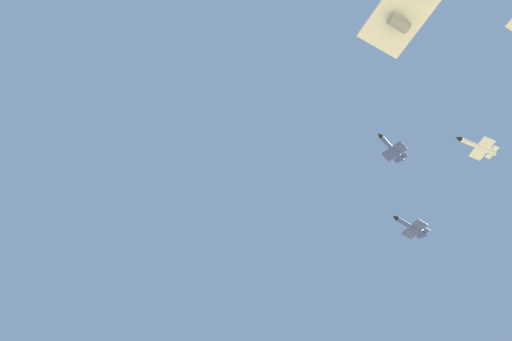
{
  "coord_description": "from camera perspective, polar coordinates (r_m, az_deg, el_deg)",
  "views": [
    {
      "loc": [
        27.28,
        68.86,
        3.24
      ],
      "look_at": [
        -8.4,
        39.46,
        67.71
      ],
      "focal_mm": 38.7,
      "sensor_mm": 36.0,
      "label": 1
    }
  ],
  "objects": [
    {
      "name": "chase_jet_trailing",
      "position": [
        184.53,
        21.94,
        2.33
      ],
      "size": [
        14.85,
        9.65,
        4.0
      ],
      "rotation": [
        0.0,
        0.0,
        -0.46
      ],
      "color": "silver"
    },
    {
      "name": "chase_jet_high_escort",
      "position": [
        192.09,
        15.73,
        -5.62
      ],
      "size": [
        15.29,
        8.9,
        4.0
      ],
      "rotation": [
        0.0,
        0.0,
        -0.28
      ],
      "color": "#38478C"
    },
    {
      "name": "chase_jet_right_wing",
      "position": [
        196.61,
        13.86,
        2.25
      ],
      "size": [
        15.22,
        8.22,
        4.0
      ],
      "rotation": [
        0.0,
        0.0,
        -0.05
      ],
      "color": "#38478C"
    }
  ]
}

